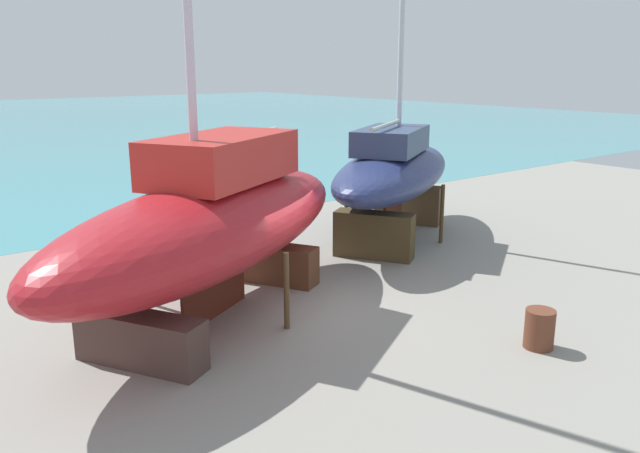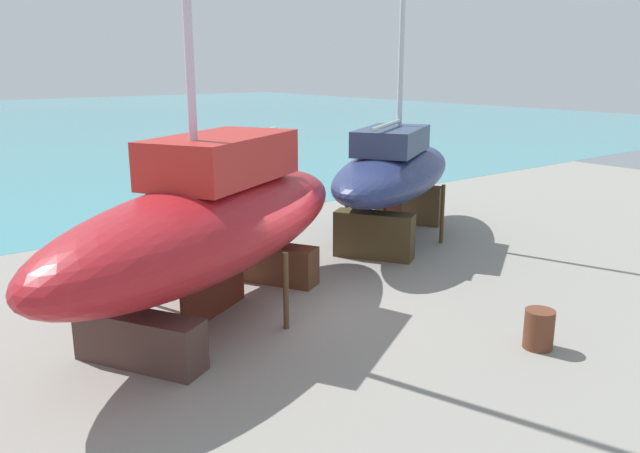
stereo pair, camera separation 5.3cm
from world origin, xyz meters
The scene contains 4 objects.
ground_plane centered at (0.00, -4.49, 0.00)m, with size 52.59×52.59×0.00m, color gray.
sailboat_large_starboard centered at (-1.64, 0.70, 2.20)m, with size 10.58×7.82×18.61m.
sailboat_small_center centered at (6.02, 2.93, 2.17)m, with size 9.11×7.13×13.72m.
barrel_rust_near centered at (2.59, -4.74, 0.40)m, with size 0.59×0.59×0.79m, color brown.
Camera 1 is at (-7.98, -11.20, 5.47)m, focal length 35.42 mm.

